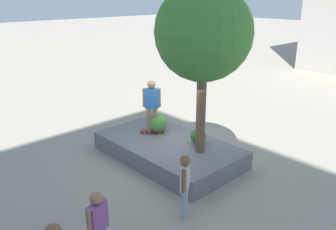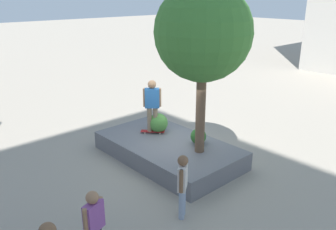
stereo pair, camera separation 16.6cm
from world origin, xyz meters
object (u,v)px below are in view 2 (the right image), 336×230
object	(u,v)px
plaza_tree	(203,33)
skateboarder	(152,102)
bystander_watching	(94,222)
skateboard	(153,131)
pedestrian_crossing	(183,182)
planter_ledge	(168,150)

from	to	relation	value
plaza_tree	skateboarder	world-z (taller)	plaza_tree
bystander_watching	plaza_tree	bearing A→B (deg)	-73.25
skateboard	pedestrian_crossing	xyz separation A→B (m)	(-3.42, 1.94, 0.29)
bystander_watching	pedestrian_crossing	world-z (taller)	pedestrian_crossing
plaza_tree	bystander_watching	bearing A→B (deg)	106.75
skateboard	skateboarder	size ratio (longest dim) A/B	0.41
plaza_tree	pedestrian_crossing	size ratio (longest dim) A/B	3.00
bystander_watching	pedestrian_crossing	size ratio (longest dim) A/B	0.99
skateboarder	pedestrian_crossing	bearing A→B (deg)	150.41
skateboarder	bystander_watching	distance (m)	5.45
planter_ledge	bystander_watching	distance (m)	4.85
skateboard	bystander_watching	xyz separation A→B (m)	(-3.35, 4.23, 0.29)
plaza_tree	pedestrian_crossing	bearing A→B (deg)	123.82
planter_ledge	skateboarder	bearing A→B (deg)	-6.51
skateboard	skateboarder	world-z (taller)	skateboarder
skateboard	pedestrian_crossing	bearing A→B (deg)	150.41
bystander_watching	pedestrian_crossing	xyz separation A→B (m)	(-0.07, -2.29, 0.01)
skateboard	planter_ledge	bearing A→B (deg)	173.49
planter_ledge	skateboard	world-z (taller)	skateboard
bystander_watching	skateboarder	bearing A→B (deg)	-51.65
bystander_watching	pedestrian_crossing	bearing A→B (deg)	-91.77
planter_ledge	skateboarder	world-z (taller)	skateboarder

